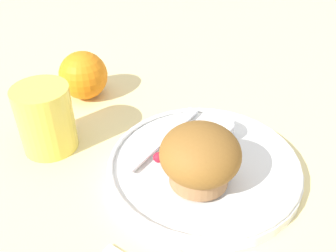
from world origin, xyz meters
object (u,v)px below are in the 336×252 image
object	(u,v)px
muffin	(200,157)
juice_glass	(46,119)
butter_knife	(164,137)
orange_fruit	(83,75)

from	to	relation	value
muffin	juice_glass	bearing A→B (deg)	100.47
butter_knife	orange_fruit	bearing A→B (deg)	77.25
butter_knife	orange_fruit	size ratio (longest dim) A/B	2.00
muffin	orange_fruit	bearing A→B (deg)	72.62
orange_fruit	juice_glass	bearing A→B (deg)	-156.23
butter_knife	juice_glass	distance (m)	0.16
muffin	juice_glass	distance (m)	0.22
butter_knife	juice_glass	size ratio (longest dim) A/B	1.70
muffin	juice_glass	xyz separation A→B (m)	(-0.04, 0.21, -0.01)
orange_fruit	muffin	bearing A→B (deg)	-107.38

